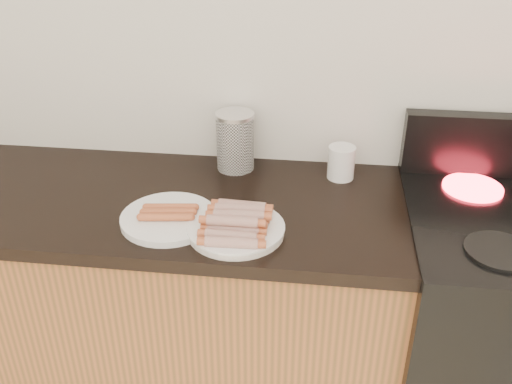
# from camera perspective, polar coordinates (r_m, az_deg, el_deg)

# --- Properties ---
(wall_back) EXTENTS (4.00, 0.04, 2.60)m
(wall_back) POSITION_cam_1_polar(r_m,az_deg,el_deg) (1.82, 2.63, 14.62)
(wall_back) COLOR silver
(wall_back) RESTS_ON ground
(cabinet_base) EXTENTS (2.20, 0.59, 0.86)m
(cabinet_base) POSITION_cam_1_polar(r_m,az_deg,el_deg) (2.14, -18.08, -10.96)
(cabinet_base) COLOR #96522A
(cabinet_base) RESTS_ON floor
(counter_slab) EXTENTS (2.20, 0.62, 0.04)m
(counter_slab) POSITION_cam_1_polar(r_m,az_deg,el_deg) (1.89, -20.15, -0.43)
(counter_slab) COLOR black
(counter_slab) RESTS_ON cabinet_base
(stove) EXTENTS (0.76, 0.65, 0.91)m
(stove) POSITION_cam_1_polar(r_m,az_deg,el_deg) (2.04, 24.21, -13.58)
(stove) COLOR black
(stove) RESTS_ON floor
(burner_near_left) EXTENTS (0.18, 0.18, 0.01)m
(burner_near_left) POSITION_cam_1_polar(r_m,az_deg,el_deg) (1.59, 23.22, -5.46)
(burner_near_left) COLOR black
(burner_near_left) RESTS_ON stove
(burner_far_left) EXTENTS (0.18, 0.18, 0.01)m
(burner_far_left) POSITION_cam_1_polar(r_m,az_deg,el_deg) (1.88, 20.84, 0.42)
(burner_far_left) COLOR #FF1E2D
(burner_far_left) RESTS_ON stove
(main_plate) EXTENTS (0.28, 0.28, 0.02)m
(main_plate) POSITION_cam_1_polar(r_m,az_deg,el_deg) (1.56, -2.01, -3.85)
(main_plate) COLOR white
(main_plate) RESTS_ON counter_slab
(side_plate) EXTENTS (0.34, 0.34, 0.02)m
(side_plate) POSITION_cam_1_polar(r_m,az_deg,el_deg) (1.63, -8.71, -2.61)
(side_plate) COLOR white
(side_plate) RESTS_ON counter_slab
(hotdog_pile) EXTENTS (0.14, 0.22, 0.05)m
(hotdog_pile) POSITION_cam_1_polar(r_m,az_deg,el_deg) (1.54, -2.03, -2.89)
(hotdog_pile) COLOR maroon
(hotdog_pile) RESTS_ON main_plate
(plain_sausages) EXTENTS (0.14, 0.09, 0.02)m
(plain_sausages) POSITION_cam_1_polar(r_m,az_deg,el_deg) (1.62, -8.77, -1.99)
(plain_sausages) COLOR orange
(plain_sausages) RESTS_ON side_plate
(canister) EXTENTS (0.13, 0.13, 0.19)m
(canister) POSITION_cam_1_polar(r_m,az_deg,el_deg) (1.87, -2.10, 5.12)
(canister) COLOR silver
(canister) RESTS_ON counter_slab
(mug) EXTENTS (0.11, 0.11, 0.11)m
(mug) POSITION_cam_1_polar(r_m,az_deg,el_deg) (1.84, 8.52, 2.94)
(mug) COLOR white
(mug) RESTS_ON counter_slab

